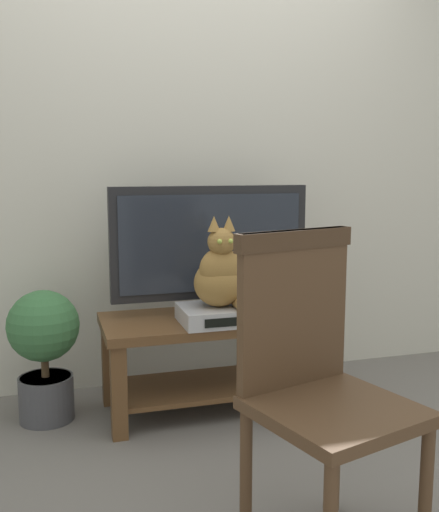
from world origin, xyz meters
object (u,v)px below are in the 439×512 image
(tv_stand, at_px, (217,345))
(book_stack, at_px, (285,300))
(cat, at_px, (220,274))
(potted_plant, at_px, (44,346))
(media_box, at_px, (219,314))
(tv, at_px, (211,246))
(wooden_chair, at_px, (316,371))

(tv_stand, height_order, book_stack, book_stack)
(cat, height_order, book_stack, cat)
(book_stack, height_order, potted_plant, potted_plant)
(tv_stand, height_order, media_box, media_box)
(cat, bearing_deg, tv_stand, 81.25)
(tv_stand, xyz_separation_m, potted_plant, (-0.82, 0.10, 0.04))
(tv_stand, bearing_deg, tv, 89.99)
(book_stack, relative_size, potted_plant, 0.40)
(wooden_chair, bearing_deg, tv_stand, 89.77)
(tv_stand, xyz_separation_m, book_stack, (0.37, 0.01, 0.20))
(potted_plant, bearing_deg, tv_stand, -6.83)
(tv, distance_m, book_stack, 0.47)
(media_box, bearing_deg, tv_stand, 79.66)
(tv, distance_m, wooden_chair, 1.26)
(tv_stand, bearing_deg, potted_plant, 173.17)
(wooden_chair, height_order, book_stack, wooden_chair)
(tv, relative_size, book_stack, 3.97)
(tv_stand, bearing_deg, cat, -98.75)
(tv, xyz_separation_m, book_stack, (0.37, -0.10, -0.28))
(tv, distance_m, potted_plant, 0.94)
(book_stack, xyz_separation_m, potted_plant, (-1.19, 0.09, -0.17))
(wooden_chair, relative_size, book_stack, 3.97)
(tv_stand, distance_m, potted_plant, 0.83)
(tv, bearing_deg, book_stack, -15.06)
(tv_stand, height_order, wooden_chair, wooden_chair)
(tv_stand, distance_m, media_box, 0.22)
(cat, bearing_deg, media_box, 95.07)
(wooden_chair, distance_m, book_stack, 1.20)
(media_box, xyz_separation_m, wooden_chair, (0.02, -1.01, 0.07))
(tv, xyz_separation_m, media_box, (-0.02, -0.22, -0.30))
(cat, distance_m, book_stack, 0.45)
(media_box, distance_m, book_stack, 0.41)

